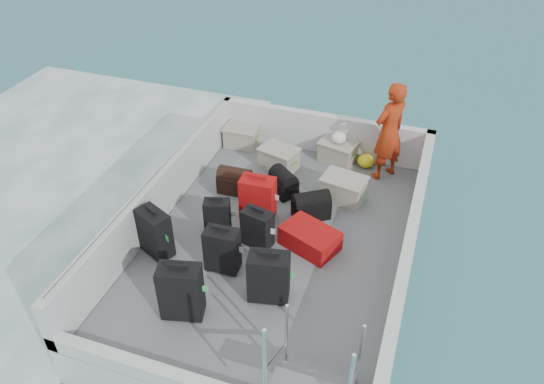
{
  "coord_description": "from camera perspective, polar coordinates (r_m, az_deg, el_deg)",
  "views": [
    {
      "loc": [
        1.71,
        -5.12,
        5.48
      ],
      "look_at": [
        -0.24,
        0.55,
        1.0
      ],
      "focal_mm": 35.0,
      "sensor_mm": 36.0,
      "label": 1
    }
  ],
  "objects": [
    {
      "name": "crate_0",
      "position": [
        9.19,
        -3.32,
        5.91
      ],
      "size": [
        0.55,
        0.39,
        0.32
      ],
      "primitive_type": "cube",
      "rotation": [
        0.0,
        0.0,
        0.04
      ],
      "color": "#AAA594",
      "rests_on": "deck"
    },
    {
      "name": "suitcase_3",
      "position": [
        6.19,
        -9.75,
        -10.58
      ],
      "size": [
        0.53,
        0.39,
        0.73
      ],
      "primitive_type": "cube",
      "rotation": [
        0.0,
        0.0,
        0.24
      ],
      "color": "black",
      "rests_on": "deck"
    },
    {
      "name": "suitcase_4",
      "position": [
        6.69,
        -5.38,
        -6.29
      ],
      "size": [
        0.43,
        0.27,
        0.63
      ],
      "primitive_type": "cube",
      "rotation": [
        0.0,
        0.0,
        0.05
      ],
      "color": "black",
      "rests_on": "deck"
    },
    {
      "name": "suitcase_5",
      "position": [
        7.45,
        -1.54,
        -0.74
      ],
      "size": [
        0.49,
        0.31,
        0.66
      ],
      "primitive_type": "cube",
      "rotation": [
        0.0,
        0.0,
        0.05
      ],
      "color": "#A60C0D",
      "rests_on": "deck"
    },
    {
      "name": "passenger",
      "position": [
        8.26,
        12.48,
        6.33
      ],
      "size": [
        0.66,
        0.7,
        1.6
      ],
      "primitive_type": "imported",
      "rotation": [
        0.0,
        0.0,
        -2.24
      ],
      "color": "red",
      "rests_on": "deck"
    },
    {
      "name": "deck_fittings",
      "position": [
        6.71,
        2.35,
        -5.27
      ],
      "size": [
        3.6,
        5.0,
        0.9
      ],
      "color": "silver",
      "rests_on": "deck"
    },
    {
      "name": "suitcase_8",
      "position": [
        7.1,
        4.11,
        -4.99
      ],
      "size": [
        0.86,
        0.72,
        0.29
      ],
      "primitive_type": "cube",
      "rotation": [
        0.0,
        0.0,
        1.18
      ],
      "color": "#A60C0D",
      "rests_on": "deck"
    },
    {
      "name": "white_bag",
      "position": [
        8.67,
        7.19,
        5.66
      ],
      "size": [
        0.24,
        0.24,
        0.18
      ],
      "primitive_type": "ellipsoid",
      "color": "white",
      "rests_on": "crate_2"
    },
    {
      "name": "crate_2",
      "position": [
        8.81,
        7.06,
        4.23
      ],
      "size": [
        0.63,
        0.51,
        0.34
      ],
      "primitive_type": "cube",
      "rotation": [
        0.0,
        0.0,
        -0.24
      ],
      "color": "#AAA594",
      "rests_on": "deck"
    },
    {
      "name": "yellow_bag",
      "position": [
        8.78,
        10.07,
        3.33
      ],
      "size": [
        0.28,
        0.26,
        0.22
      ],
      "primitive_type": "ellipsoid",
      "color": "yellow",
      "rests_on": "deck"
    },
    {
      "name": "duffel_1",
      "position": [
        8.02,
        1.22,
        0.82
      ],
      "size": [
        0.52,
        0.5,
        0.32
      ],
      "primitive_type": null,
      "rotation": [
        0.0,
        0.0,
        -0.69
      ],
      "color": "black",
      "rests_on": "deck"
    },
    {
      "name": "crate_3",
      "position": [
        7.94,
        7.68,
        0.25
      ],
      "size": [
        0.66,
        0.51,
        0.36
      ],
      "primitive_type": "cube",
      "rotation": [
        0.0,
        0.0,
        -0.18
      ],
      "color": "#AAA594",
      "rests_on": "deck"
    },
    {
      "name": "duffel_0",
      "position": [
        8.07,
        -4.02,
        1.03
      ],
      "size": [
        0.5,
        0.31,
        0.32
      ],
      "primitive_type": null,
      "rotation": [
        0.0,
        0.0,
        0.03
      ],
      "color": "black",
      "rests_on": "deck"
    },
    {
      "name": "suitcase_7",
      "position": [
        7.02,
        -1.58,
        -3.99
      ],
      "size": [
        0.44,
        0.31,
        0.56
      ],
      "primitive_type": "cube",
      "rotation": [
        0.0,
        0.0,
        -0.22
      ],
      "color": "black",
      "rests_on": "deck"
    },
    {
      "name": "suitcase_1",
      "position": [
        7.03,
        -12.47,
        -4.38
      ],
      "size": [
        0.52,
        0.43,
        0.68
      ],
      "primitive_type": "cube",
      "rotation": [
        0.0,
        0.0,
        -0.44
      ],
      "color": "black",
      "rests_on": "deck"
    },
    {
      "name": "ferry_hull",
      "position": [
        7.48,
        0.39,
        -7.08
      ],
      "size": [
        3.6,
        5.0,
        0.6
      ],
      "primitive_type": "cube",
      "color": "silver",
      "rests_on": "ground"
    },
    {
      "name": "ground",
      "position": [
        7.69,
        0.39,
        -8.69
      ],
      "size": [
        160.0,
        160.0,
        0.0
      ],
      "primitive_type": "plane",
      "color": "#1C5665",
      "rests_on": "ground"
    },
    {
      "name": "crate_1",
      "position": [
        8.57,
        0.75,
        3.56
      ],
      "size": [
        0.64,
        0.52,
        0.34
      ],
      "primitive_type": "cube",
      "rotation": [
        0.0,
        0.0,
        -0.27
      ],
      "color": "#AAA594",
      "rests_on": "deck"
    },
    {
      "name": "duffel_2",
      "position": [
        7.59,
        4.23,
        -1.67
      ],
      "size": [
        0.6,
        0.54,
        0.32
      ],
      "primitive_type": null,
      "rotation": [
        0.0,
        0.0,
        0.59
      ],
      "color": "black",
      "rests_on": "deck"
    },
    {
      "name": "suitcase_2",
      "position": [
        7.29,
        -5.89,
        -2.64
      ],
      "size": [
        0.4,
        0.3,
        0.51
      ],
      "primitive_type": "cube",
      "rotation": [
        0.0,
        0.0,
        0.29
      ],
      "color": "black",
      "rests_on": "deck"
    },
    {
      "name": "wake_foam",
      "position": [
        9.93,
        -26.88,
        -1.33
      ],
      "size": [
        10.0,
        10.0,
        0.0
      ],
      "primitive_type": "plane",
      "color": "white",
      "rests_on": "ground"
    },
    {
      "name": "deck",
      "position": [
        7.27,
        0.4,
        -5.32
      ],
      "size": [
        3.3,
        4.7,
        0.02
      ],
      "primitive_type": "cube",
      "color": "slate",
      "rests_on": "ferry_hull"
    },
    {
      "name": "suitcase_6",
      "position": [
        6.3,
        -0.36,
        -9.19
      ],
      "size": [
        0.53,
        0.38,
        0.67
      ],
      "primitive_type": "cube",
      "rotation": [
        0.0,
        0.0,
        0.2
      ],
      "color": "black",
      "rests_on": "deck"
    }
  ]
}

